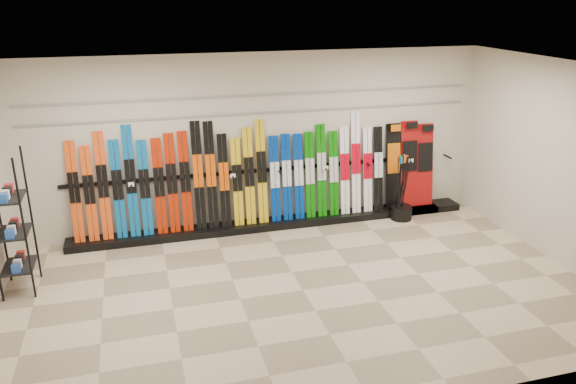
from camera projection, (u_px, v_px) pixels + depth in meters
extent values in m
plane|color=gray|center=(303.00, 290.00, 7.79)|extent=(8.00, 8.00, 0.00)
plane|color=beige|center=(260.00, 142.00, 9.55)|extent=(8.00, 0.00, 8.00)
plane|color=beige|center=(561.00, 164.00, 8.31)|extent=(0.00, 5.00, 5.00)
plane|color=silver|center=(305.00, 71.00, 6.78)|extent=(8.00, 8.00, 0.00)
cube|color=black|center=(277.00, 223.00, 9.89)|extent=(8.00, 0.40, 0.12)
cube|color=#F04C12|center=(75.00, 192.00, 8.83)|extent=(0.17, 0.25, 1.63)
cube|color=#F04C12|center=(90.00, 194.00, 8.89)|extent=(0.17, 0.24, 1.53)
cube|color=#F04C12|center=(103.00, 186.00, 8.93)|extent=(0.17, 0.27, 1.74)
cube|color=#0A589A|center=(118.00, 189.00, 9.00)|extent=(0.17, 0.25, 1.60)
cube|color=#0A589A|center=(131.00, 182.00, 9.03)|extent=(0.17, 0.28, 1.82)
cube|color=#0A589A|center=(145.00, 188.00, 9.11)|extent=(0.17, 0.24, 1.57)
cube|color=#AA1D03|center=(159.00, 187.00, 9.17)|extent=(0.17, 0.25, 1.58)
cube|color=#AA1D03|center=(172.00, 183.00, 9.21)|extent=(0.17, 0.26, 1.64)
cube|color=#AA1D03|center=(185.00, 182.00, 9.27)|extent=(0.17, 0.26, 1.66)
cube|color=black|center=(198.00, 176.00, 9.31)|extent=(0.17, 0.28, 1.81)
cube|color=black|center=(211.00, 176.00, 9.36)|extent=(0.17, 0.28, 1.80)
cube|color=black|center=(224.00, 181.00, 9.44)|extent=(0.17, 0.25, 1.58)
cube|color=gold|center=(237.00, 182.00, 9.50)|extent=(0.17, 0.23, 1.50)
cube|color=gold|center=(249.00, 176.00, 9.54)|extent=(0.17, 0.26, 1.66)
cube|color=gold|center=(262.00, 172.00, 9.59)|extent=(0.17, 0.28, 1.78)
cube|color=#012F93|center=(275.00, 179.00, 9.67)|extent=(0.17, 0.23, 1.49)
cube|color=#012F93|center=(287.00, 178.00, 9.73)|extent=(0.17, 0.24, 1.51)
cube|color=#012F93|center=(299.00, 177.00, 9.78)|extent=(0.17, 0.23, 1.50)
cube|color=#0A6F05|center=(310.00, 175.00, 9.83)|extent=(0.17, 0.24, 1.52)
cube|color=#0A6F05|center=(321.00, 171.00, 9.88)|extent=(0.17, 0.25, 1.63)
cube|color=#0A6F05|center=(334.00, 174.00, 9.95)|extent=(0.17, 0.23, 1.50)
cube|color=white|center=(345.00, 171.00, 9.99)|extent=(0.17, 0.24, 1.56)
cube|color=white|center=(356.00, 163.00, 10.03)|extent=(0.17, 0.28, 1.80)
cube|color=white|center=(368.00, 170.00, 10.11)|extent=(0.17, 0.24, 1.52)
cube|color=black|center=(378.00, 169.00, 10.16)|extent=(0.17, 0.24, 1.53)
cube|color=black|center=(393.00, 166.00, 10.25)|extent=(0.28, 0.24, 1.56)
cube|color=#990C0C|center=(409.00, 164.00, 10.33)|extent=(0.32, 0.24, 1.59)
cube|color=#990C0C|center=(425.00, 165.00, 10.42)|extent=(0.33, 0.23, 1.52)
cube|color=black|center=(12.00, 224.00, 7.51)|extent=(0.40, 0.60, 1.96)
cylinder|color=black|center=(401.00, 213.00, 10.20)|extent=(0.38, 0.38, 0.25)
cylinder|color=black|center=(403.00, 188.00, 10.00)|extent=(0.14, 0.03, 1.18)
cylinder|color=black|center=(403.00, 188.00, 9.99)|extent=(0.11, 0.05, 1.18)
cylinder|color=black|center=(400.00, 189.00, 9.95)|extent=(0.08, 0.15, 1.17)
cylinder|color=black|center=(399.00, 187.00, 10.06)|extent=(0.04, 0.04, 1.18)
cylinder|color=black|center=(404.00, 187.00, 10.05)|extent=(0.03, 0.14, 1.18)
cylinder|color=black|center=(405.00, 187.00, 10.03)|extent=(0.15, 0.03, 1.17)
cylinder|color=black|center=(402.00, 186.00, 10.12)|extent=(0.08, 0.07, 1.18)
cylinder|color=black|center=(398.00, 188.00, 10.00)|extent=(0.13, 0.08, 1.18)
cylinder|color=black|center=(397.00, 187.00, 10.04)|extent=(0.15, 0.13, 1.17)
cylinder|color=black|center=(403.00, 187.00, 10.06)|extent=(0.08, 0.11, 1.18)
cube|color=gray|center=(260.00, 113.00, 9.37)|extent=(7.60, 0.02, 0.03)
cube|color=gray|center=(260.00, 95.00, 9.26)|extent=(7.60, 0.02, 0.03)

